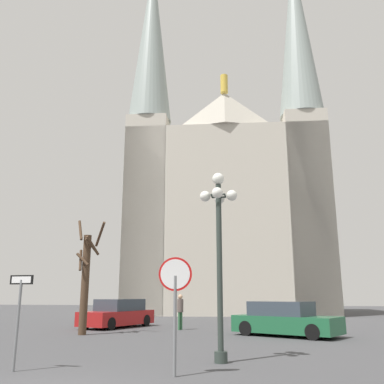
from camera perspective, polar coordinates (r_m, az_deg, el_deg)
The scene contains 8 objects.
cathedral at distance 41.04m, azimuth 4.67°, elevation -0.61°, with size 18.99×12.63×37.09m.
stop_sign at distance 10.13m, azimuth -2.30°, elevation -13.32°, with size 0.79×0.15×2.67m.
one_way_arrow_sign at distance 11.60m, azimuth -22.49°, elevation -14.56°, with size 0.65×0.09×2.28m.
street_lamp at distance 12.18m, azimuth 3.70°, elevation -6.21°, with size 1.10×1.10×5.33m.
bare_tree at distance 20.56m, azimuth -14.27°, elevation -11.22°, with size 1.49×1.49×5.28m.
parked_car_near_green at distance 19.81m, azimuth 12.53°, elevation -16.60°, with size 4.91×3.92×1.48m.
parked_car_far_red at distance 24.65m, azimuth -10.05°, elevation -16.03°, with size 3.40×4.91×1.52m.
pedestrian_walking at distance 22.68m, azimuth -1.60°, elevation -15.50°, with size 0.32×0.32×1.78m.
Camera 1 is at (3.93, -7.48, 1.82)m, focal length 39.22 mm.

